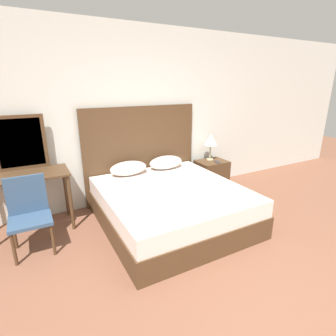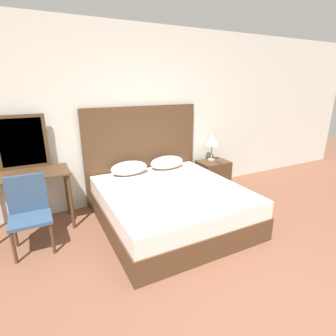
{
  "view_description": "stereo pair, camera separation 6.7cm",
  "coord_description": "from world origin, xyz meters",
  "px_view_note": "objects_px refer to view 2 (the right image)",
  "views": [
    {
      "loc": [
        -1.6,
        -1.09,
        1.87
      ],
      "look_at": [
        0.0,
        1.86,
        0.77
      ],
      "focal_mm": 28.0,
      "sensor_mm": 36.0,
      "label": 1
    },
    {
      "loc": [
        -1.54,
        -1.12,
        1.87
      ],
      "look_at": [
        0.0,
        1.86,
        0.77
      ],
      "focal_mm": 28.0,
      "sensor_mm": 36.0,
      "label": 2
    }
  ],
  "objects_px": {
    "bed": "(171,205)",
    "chair": "(29,209)",
    "vanity_desk": "(28,183)",
    "phone_on_bed": "(164,191)",
    "phone_on_nightstand": "(219,162)",
    "nightstand": "(213,175)",
    "table_lamp": "(212,140)"
  },
  "relations": [
    {
      "from": "phone_on_nightstand",
      "to": "phone_on_bed",
      "type": "bearing_deg",
      "value": -153.61
    },
    {
      "from": "vanity_desk",
      "to": "chair",
      "type": "xyz_separation_m",
      "value": [
        -0.02,
        -0.44,
        -0.16
      ]
    },
    {
      "from": "vanity_desk",
      "to": "chair",
      "type": "distance_m",
      "value": 0.47
    },
    {
      "from": "phone_on_nightstand",
      "to": "table_lamp",
      "type": "bearing_deg",
      "value": 98.53
    },
    {
      "from": "phone_on_bed",
      "to": "vanity_desk",
      "type": "distance_m",
      "value": 1.73
    },
    {
      "from": "table_lamp",
      "to": "vanity_desk",
      "type": "bearing_deg",
      "value": -177.31
    },
    {
      "from": "nightstand",
      "to": "chair",
      "type": "relative_size",
      "value": 0.61
    },
    {
      "from": "bed",
      "to": "chair",
      "type": "distance_m",
      "value": 1.75
    },
    {
      "from": "bed",
      "to": "table_lamp",
      "type": "xyz_separation_m",
      "value": [
        1.27,
        0.83,
        0.63
      ]
    },
    {
      "from": "table_lamp",
      "to": "vanity_desk",
      "type": "relative_size",
      "value": 0.48
    },
    {
      "from": "bed",
      "to": "chair",
      "type": "relative_size",
      "value": 2.22
    },
    {
      "from": "table_lamp",
      "to": "phone_on_bed",
      "type": "bearing_deg",
      "value": -147.44
    },
    {
      "from": "nightstand",
      "to": "phone_on_nightstand",
      "type": "bearing_deg",
      "value": -70.16
    },
    {
      "from": "bed",
      "to": "vanity_desk",
      "type": "height_order",
      "value": "vanity_desk"
    },
    {
      "from": "phone_on_bed",
      "to": "chair",
      "type": "relative_size",
      "value": 0.19
    },
    {
      "from": "chair",
      "to": "bed",
      "type": "bearing_deg",
      "value": -8.26
    },
    {
      "from": "phone_on_bed",
      "to": "chair",
      "type": "height_order",
      "value": "chair"
    },
    {
      "from": "phone_on_bed",
      "to": "phone_on_nightstand",
      "type": "xyz_separation_m",
      "value": [
        1.45,
        0.72,
        -0.0
      ]
    },
    {
      "from": "bed",
      "to": "vanity_desk",
      "type": "bearing_deg",
      "value": 157.76
    },
    {
      "from": "phone_on_nightstand",
      "to": "vanity_desk",
      "type": "xyz_separation_m",
      "value": [
        -2.99,
        0.05,
        0.13
      ]
    },
    {
      "from": "phone_on_bed",
      "to": "phone_on_nightstand",
      "type": "distance_m",
      "value": 1.62
    },
    {
      "from": "chair",
      "to": "phone_on_nightstand",
      "type": "bearing_deg",
      "value": 7.49
    },
    {
      "from": "vanity_desk",
      "to": "bed",
      "type": "bearing_deg",
      "value": -22.24
    },
    {
      "from": "nightstand",
      "to": "phone_on_nightstand",
      "type": "height_order",
      "value": "phone_on_nightstand"
    },
    {
      "from": "table_lamp",
      "to": "phone_on_nightstand",
      "type": "height_order",
      "value": "table_lamp"
    },
    {
      "from": "nightstand",
      "to": "table_lamp",
      "type": "distance_m",
      "value": 0.63
    },
    {
      "from": "bed",
      "to": "phone_on_bed",
      "type": "xyz_separation_m",
      "value": [
        -0.15,
        -0.07,
        0.27
      ]
    },
    {
      "from": "phone_on_bed",
      "to": "vanity_desk",
      "type": "relative_size",
      "value": 0.16
    },
    {
      "from": "chair",
      "to": "vanity_desk",
      "type": "bearing_deg",
      "value": 87.67
    },
    {
      "from": "vanity_desk",
      "to": "chair",
      "type": "bearing_deg",
      "value": -92.33
    },
    {
      "from": "phone_on_nightstand",
      "to": "vanity_desk",
      "type": "distance_m",
      "value": 3.0
    },
    {
      "from": "table_lamp",
      "to": "chair",
      "type": "xyz_separation_m",
      "value": [
        -2.98,
        -0.58,
        -0.4
      ]
    }
  ]
}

